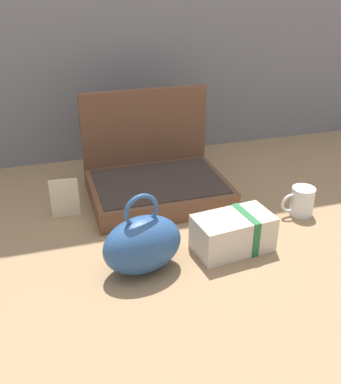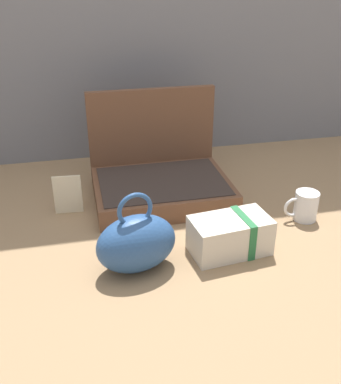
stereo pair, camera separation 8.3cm
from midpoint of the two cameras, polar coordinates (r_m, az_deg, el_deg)
The scene contains 6 objects.
ground_plane at distance 1.36m, azimuth 1.25°, elevation -3.79°, with size 6.00×6.00×0.00m, color #8C6D4C.
open_suitcase at distance 1.49m, azimuth 0.19°, elevation 2.06°, with size 0.43×0.34×0.32m.
teal_pouch_handbag at distance 1.13m, azimuth -2.19°, elevation -6.44°, with size 0.23×0.17×0.21m.
cream_toiletry_bag at distance 1.22m, azimuth 9.57°, elevation -5.40°, with size 0.22×0.14×0.10m.
coffee_mug at distance 1.42m, azimuth 18.16°, elevation -1.71°, with size 0.11×0.07×0.09m.
info_card_left at distance 1.40m, azimuth -11.13°, elevation -0.34°, with size 0.08×0.01×0.12m, color beige.
Camera 2 is at (-0.24, -1.14, 0.70)m, focal length 42.47 mm.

